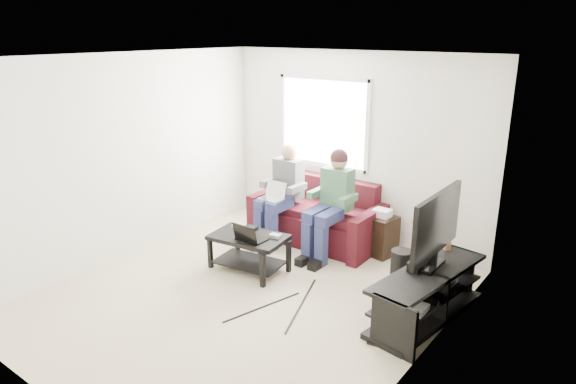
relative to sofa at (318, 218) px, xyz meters
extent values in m
plane|color=beige|center=(0.28, -1.82, -0.32)|extent=(4.50, 4.50, 0.00)
plane|color=white|center=(0.28, -1.82, 2.28)|extent=(4.50, 4.50, 0.00)
plane|color=silver|center=(0.28, 0.43, 0.98)|extent=(4.50, 0.00, 4.50)
plane|color=silver|center=(0.28, -4.07, 0.98)|extent=(4.50, 0.00, 4.50)
plane|color=silver|center=(-1.72, -1.82, 0.98)|extent=(0.00, 4.50, 4.50)
plane|color=silver|center=(2.28, -1.82, 0.98)|extent=(0.00, 4.50, 4.50)
cube|color=white|center=(-0.22, 0.42, 1.28)|extent=(1.40, 0.01, 1.20)
cube|color=silver|center=(-0.22, 0.41, 1.28)|extent=(1.48, 0.04, 1.28)
cube|color=#401016|center=(0.00, -0.05, -0.11)|extent=(1.52, 0.83, 0.42)
cube|color=#401016|center=(0.00, 0.30, 0.32)|extent=(1.51, 0.22, 0.43)
cube|color=#401016|center=(-0.83, -0.05, -0.02)|extent=(0.16, 0.91, 0.60)
cube|color=#401016|center=(0.83, -0.05, -0.02)|extent=(0.16, 0.91, 0.60)
cube|color=#401016|center=(-0.37, -0.07, 0.16)|extent=(0.71, 0.70, 0.10)
cube|color=#401016|center=(0.37, -0.07, 0.16)|extent=(0.71, 0.70, 0.10)
cube|color=navy|center=(-0.50, -0.49, 0.28)|extent=(0.16, 0.45, 0.14)
cube|color=navy|center=(-0.30, -0.49, 0.28)|extent=(0.16, 0.45, 0.14)
cube|color=navy|center=(-0.50, -0.67, -0.06)|extent=(0.13, 0.13, 0.52)
cube|color=navy|center=(-0.30, -0.67, -0.06)|extent=(0.13, 0.13, 0.52)
cube|color=#5C5B60|center=(-0.40, -0.16, 0.56)|extent=(0.40, 0.22, 0.55)
sphere|color=tan|center=(-0.40, -0.14, 0.93)|extent=(0.22, 0.22, 0.22)
cube|color=navy|center=(0.30, -0.49, 0.28)|extent=(0.16, 0.45, 0.14)
cube|color=navy|center=(0.50, -0.49, 0.28)|extent=(0.16, 0.45, 0.14)
cube|color=navy|center=(0.30, -0.67, -0.06)|extent=(0.13, 0.13, 0.52)
cube|color=navy|center=(0.50, -0.67, -0.06)|extent=(0.13, 0.13, 0.52)
cube|color=#525454|center=(0.40, -0.16, 0.56)|extent=(0.40, 0.22, 0.55)
sphere|color=tan|center=(0.40, -0.14, 0.93)|extent=(0.22, 0.22, 0.22)
sphere|color=#351A1F|center=(0.40, -0.14, 0.97)|extent=(0.23, 0.23, 0.23)
cube|color=black|center=(-0.14, -1.31, 0.11)|extent=(0.98, 0.69, 0.05)
cube|color=black|center=(-0.14, -1.31, -0.22)|extent=(0.89, 0.60, 0.02)
cube|color=black|center=(-0.57, -1.56, -0.11)|extent=(0.05, 0.05, 0.41)
cube|color=black|center=(0.28, -1.56, -0.11)|extent=(0.05, 0.05, 0.41)
cube|color=black|center=(-0.57, -1.06, -0.11)|extent=(0.05, 0.05, 0.41)
cube|color=black|center=(0.28, -1.06, -0.11)|extent=(0.05, 0.05, 0.41)
cube|color=silver|center=(-0.42, -1.19, 0.16)|extent=(0.16, 0.12, 0.04)
cube|color=black|center=(-0.24, -1.13, 0.16)|extent=(0.14, 0.10, 0.04)
cube|color=gray|center=(0.16, -1.16, 0.16)|extent=(0.15, 0.11, 0.04)
cube|color=black|center=(2.05, -1.05, 0.19)|extent=(0.69, 1.63, 0.04)
cube|color=black|center=(2.05, -1.05, -0.05)|extent=(0.64, 1.56, 0.03)
cube|color=black|center=(2.05, -1.05, -0.29)|extent=(0.69, 1.63, 0.06)
cube|color=black|center=(2.05, -1.82, -0.05)|extent=(0.47, 0.11, 0.53)
cube|color=black|center=(2.05, -0.28, -0.05)|extent=(0.47, 0.11, 0.53)
cube|color=black|center=(2.05, -0.95, 0.23)|extent=(0.12, 0.40, 0.04)
cube|color=black|center=(2.05, -0.95, 0.31)|extent=(0.06, 0.06, 0.12)
cube|color=black|center=(2.05, -0.95, 0.69)|extent=(0.05, 1.10, 0.65)
cube|color=#D9336B|center=(2.02, -0.95, 0.69)|extent=(0.01, 1.01, 0.58)
cube|color=black|center=(1.93, -0.95, 0.26)|extent=(0.12, 0.50, 0.10)
cylinder|color=#9D6543|center=(2.00, -0.42, 0.27)|extent=(0.08, 0.08, 0.12)
cube|color=silver|center=(2.05, -1.45, -0.01)|extent=(0.30, 0.22, 0.06)
cube|color=gray|center=(2.05, -0.75, 0.00)|extent=(0.34, 0.26, 0.08)
cube|color=black|center=(2.05, -1.10, 0.00)|extent=(0.38, 0.30, 0.07)
cylinder|color=black|center=(1.63, -0.77, -0.05)|extent=(0.24, 0.24, 0.54)
cube|color=black|center=(1.82, -1.63, -0.31)|extent=(0.22, 0.43, 0.02)
cube|color=black|center=(0.94, 0.08, -0.05)|extent=(0.36, 0.36, 0.53)
cube|color=silver|center=(0.94, 0.08, 0.26)|extent=(0.22, 0.18, 0.10)
camera|label=1|loc=(3.74, -5.65, 2.54)|focal=32.00mm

